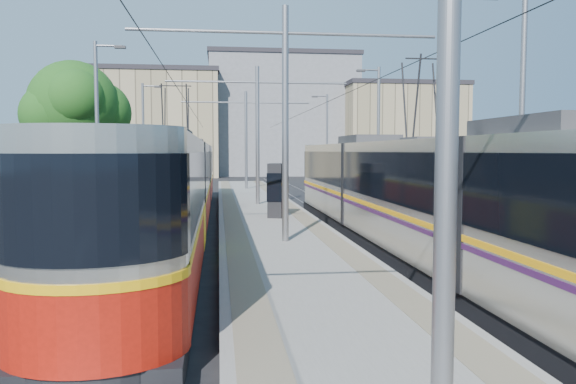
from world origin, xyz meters
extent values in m
plane|color=black|center=(0.00, 0.00, 0.00)|extent=(160.00, 160.00, 0.00)
cube|color=gray|center=(0.00, 17.00, 0.15)|extent=(4.00, 50.00, 0.30)
cube|color=gray|center=(-1.45, 17.00, 0.30)|extent=(0.70, 50.00, 0.01)
cube|color=gray|center=(1.45, 17.00, 0.30)|extent=(0.70, 50.00, 0.01)
cube|color=gray|center=(-4.32, 17.00, 0.01)|extent=(0.07, 70.00, 0.03)
cube|color=gray|center=(-2.88, 17.00, 0.01)|extent=(0.07, 70.00, 0.03)
cube|color=gray|center=(2.88, 17.00, 0.01)|extent=(0.07, 70.00, 0.03)
cube|color=gray|center=(4.32, 17.00, 0.01)|extent=(0.07, 70.00, 0.03)
cube|color=black|center=(-3.60, 13.21, 0.20)|extent=(2.30, 30.45, 0.40)
cube|color=#B2AFA3|center=(-3.60, 13.21, 1.85)|extent=(2.40, 28.85, 2.90)
cube|color=black|center=(-3.60, 13.21, 2.35)|extent=(2.43, 28.85, 1.30)
cube|color=#D79D0B|center=(-3.60, 13.21, 1.45)|extent=(2.43, 28.85, 0.12)
cube|color=#A11309|center=(-3.60, 13.21, 0.95)|extent=(2.42, 28.85, 1.10)
cube|color=#2D2D30|center=(-3.60, 13.21, 3.45)|extent=(1.68, 3.00, 0.30)
cube|color=black|center=(3.60, 5.97, 0.20)|extent=(2.30, 28.89, 0.40)
cube|color=beige|center=(3.60, 5.97, 1.85)|extent=(2.40, 27.29, 2.90)
cube|color=black|center=(3.60, 5.97, 2.35)|extent=(2.43, 27.29, 1.30)
cube|color=#FFA60D|center=(3.60, 5.97, 1.45)|extent=(2.43, 27.29, 0.12)
cube|color=#3A1343|center=(3.60, 5.97, 1.30)|extent=(2.43, 27.29, 0.10)
cube|color=#2D2D30|center=(3.60, 5.97, 3.45)|extent=(1.68, 3.00, 0.30)
cylinder|color=gray|center=(0.00, -4.00, 3.80)|extent=(0.20, 0.20, 7.00)
cylinder|color=gray|center=(0.00, 8.00, 3.80)|extent=(0.20, 0.20, 7.00)
cylinder|color=gray|center=(0.00, 8.00, 6.50)|extent=(9.20, 0.10, 0.10)
cylinder|color=gray|center=(0.00, 20.00, 3.80)|extent=(0.20, 0.20, 7.00)
cylinder|color=gray|center=(0.00, 20.00, 6.50)|extent=(9.20, 0.10, 0.10)
cylinder|color=gray|center=(0.00, 32.00, 3.80)|extent=(0.20, 0.20, 7.00)
cylinder|color=gray|center=(0.00, 32.00, 6.50)|extent=(9.20, 0.10, 0.10)
cylinder|color=black|center=(-3.60, 17.00, 5.55)|extent=(0.02, 70.00, 0.02)
cylinder|color=black|center=(3.60, 17.00, 5.55)|extent=(0.02, 70.00, 0.02)
cylinder|color=gray|center=(-7.50, 18.00, 4.00)|extent=(0.18, 0.18, 8.00)
cube|color=#2D2D30|center=(-6.40, 18.00, 7.75)|extent=(0.50, 0.22, 0.12)
cylinder|color=gray|center=(-7.50, 34.00, 4.00)|extent=(0.18, 0.18, 8.00)
cube|color=#2D2D30|center=(-6.40, 34.00, 7.75)|extent=(0.50, 0.22, 0.12)
cylinder|color=gray|center=(7.50, 8.00, 4.00)|extent=(0.18, 0.18, 8.00)
cylinder|color=gray|center=(7.50, 24.00, 4.00)|extent=(0.18, 0.18, 8.00)
cube|color=#2D2D30|center=(6.40, 24.00, 7.75)|extent=(0.50, 0.22, 0.12)
cylinder|color=gray|center=(7.50, 40.00, 4.00)|extent=(0.18, 0.18, 8.00)
cube|color=#2D2D30|center=(6.40, 40.00, 7.75)|extent=(0.50, 0.22, 0.12)
cube|color=black|center=(0.37, 14.18, 1.41)|extent=(0.83, 1.09, 2.22)
cube|color=black|center=(0.37, 14.18, 1.55)|extent=(0.88, 1.14, 1.16)
cylinder|color=#382314|center=(-10.01, 24.14, 1.67)|extent=(0.46, 0.46, 3.35)
sphere|color=#134314|center=(-10.01, 24.14, 5.54)|extent=(5.02, 5.02, 5.02)
sphere|color=#134314|center=(-8.76, 24.98, 5.23)|extent=(3.56, 3.56, 3.56)
cube|color=tan|center=(-10.00, 60.00, 5.92)|extent=(16.00, 12.00, 11.84)
cube|color=#262328|center=(-10.00, 60.00, 12.09)|extent=(16.32, 12.24, 0.50)
cube|color=gray|center=(6.00, 64.00, 7.23)|extent=(18.00, 14.00, 14.45)
cube|color=#262328|center=(6.00, 64.00, 14.70)|extent=(18.36, 14.28, 0.50)
cube|color=tan|center=(20.00, 58.00, 5.31)|extent=(14.00, 10.00, 10.62)
cube|color=#262328|center=(20.00, 58.00, 10.87)|extent=(14.28, 10.20, 0.50)
camera|label=1|loc=(-1.99, -8.73, 3.03)|focal=35.00mm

